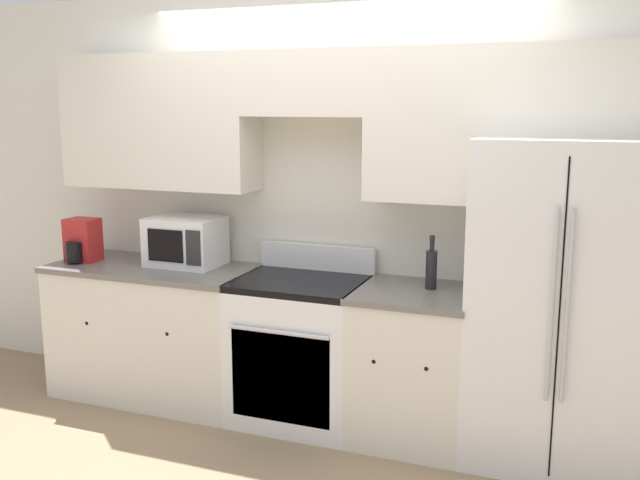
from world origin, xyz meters
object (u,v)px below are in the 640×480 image
object	(u,v)px
oven_range	(301,349)
microwave	(186,241)
bottle	(431,268)
refrigerator	(562,304)

from	to	relation	value
oven_range	microwave	distance (m)	1.03
microwave	bottle	world-z (taller)	microwave
microwave	refrigerator	bearing A→B (deg)	-1.40
refrigerator	microwave	world-z (taller)	refrigerator
oven_range	refrigerator	world-z (taller)	refrigerator
oven_range	microwave	bearing A→B (deg)	173.40
oven_range	bottle	xyz separation A→B (m)	(0.77, 0.07, 0.56)
refrigerator	bottle	bearing A→B (deg)	177.55
oven_range	bottle	bearing A→B (deg)	5.24
refrigerator	microwave	size ratio (longest dim) A/B	3.83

